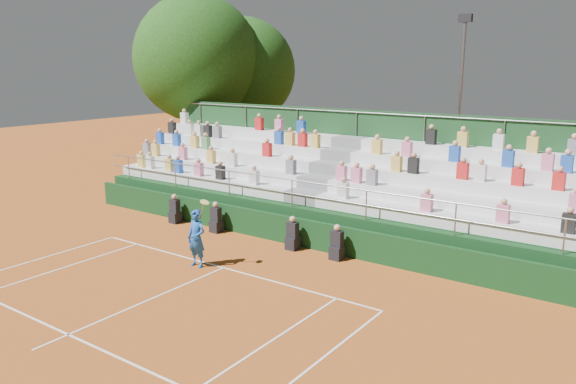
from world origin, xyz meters
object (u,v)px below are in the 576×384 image
Objects in this scene: tennis_player at (197,238)px; tree_west at (197,59)px; tree_east at (243,71)px; floodlight_mast at (460,94)px.

tree_west is (-10.40, 10.92, 5.62)m from tennis_player.
tree_east is 12.95m from floodlight_mast.
tree_west is 1.19× the size of floodlight_mast.
floodlight_mast is at bearing 76.55° from tennis_player.
tree_east is at bearing 124.64° from tennis_player.
tennis_player is 14.96m from floodlight_mast.
tennis_player is 0.25× the size of tree_east.
floodlight_mast is (13.75, 3.11, -1.64)m from tree_west.
tennis_player is 16.09m from tree_west.
tree_east reaches higher than tennis_player.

